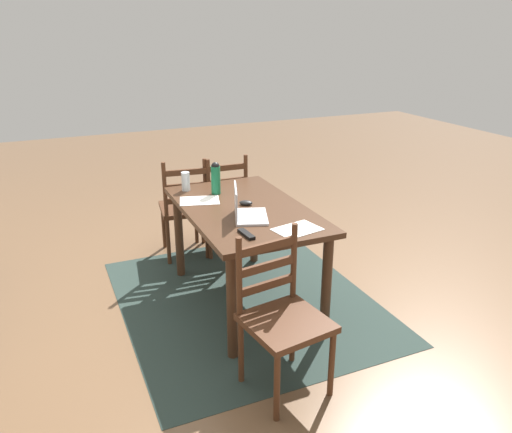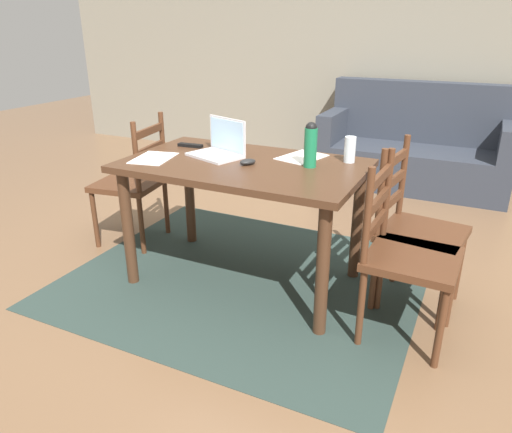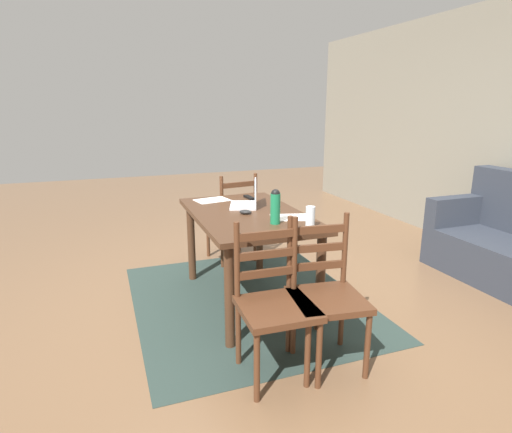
% 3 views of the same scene
% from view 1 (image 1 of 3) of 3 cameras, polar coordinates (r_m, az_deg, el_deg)
% --- Properties ---
extents(ground_plane, '(14.00, 14.00, 0.00)m').
position_cam_1_polar(ground_plane, '(4.02, -1.23, -9.46)').
color(ground_plane, brown).
extents(area_rug, '(2.17, 1.86, 0.01)m').
position_cam_1_polar(area_rug, '(4.02, -1.23, -9.43)').
color(area_rug, '#283833').
rests_on(area_rug, ground).
extents(dining_table, '(1.41, 0.85, 0.78)m').
position_cam_1_polar(dining_table, '(3.72, -1.31, -0.55)').
color(dining_table, '#422819').
rests_on(dining_table, ground).
extents(chair_right_near, '(0.46, 0.46, 0.95)m').
position_cam_1_polar(chair_right_near, '(4.72, -3.98, 1.48)').
color(chair_right_near, '#4C2B19').
rests_on(chair_right_near, ground).
extents(chair_right_far, '(0.49, 0.49, 0.95)m').
position_cam_1_polar(chair_right_far, '(4.63, -7.99, 0.91)').
color(chair_right_far, '#4C2B19').
rests_on(chair_right_far, ground).
extents(chair_left_far, '(0.50, 0.50, 0.95)m').
position_cam_1_polar(chair_left_far, '(2.94, 2.99, -11.40)').
color(chair_left_far, '#4C2B19').
rests_on(chair_left_far, ground).
extents(laptop, '(0.38, 0.32, 0.23)m').
position_cam_1_polar(laptop, '(3.46, -1.32, 0.73)').
color(laptop, silver).
rests_on(laptop, dining_table).
extents(water_bottle, '(0.07, 0.07, 0.26)m').
position_cam_1_polar(water_bottle, '(3.96, -4.60, 4.43)').
color(water_bottle, '#197247').
rests_on(water_bottle, dining_table).
extents(drinking_glass, '(0.07, 0.07, 0.15)m').
position_cam_1_polar(drinking_glass, '(4.08, -7.99, 3.97)').
color(drinking_glass, silver).
rests_on(drinking_glass, dining_table).
extents(computer_mouse, '(0.11, 0.12, 0.03)m').
position_cam_1_polar(computer_mouse, '(3.73, -1.16, 1.57)').
color(computer_mouse, black).
rests_on(computer_mouse, dining_table).
extents(tv_remote, '(0.17, 0.06, 0.02)m').
position_cam_1_polar(tv_remote, '(3.19, -1.11, -2.01)').
color(tv_remote, black).
rests_on(tv_remote, dining_table).
extents(paper_stack_left, '(0.28, 0.34, 0.00)m').
position_cam_1_polar(paper_stack_left, '(3.84, -6.42, 1.81)').
color(paper_stack_left, white).
rests_on(paper_stack_left, dining_table).
extents(paper_stack_right, '(0.26, 0.33, 0.00)m').
position_cam_1_polar(paper_stack_right, '(3.29, 4.71, -1.47)').
color(paper_stack_right, white).
rests_on(paper_stack_right, dining_table).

